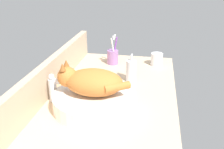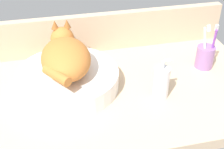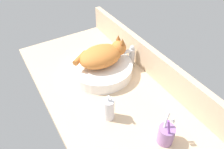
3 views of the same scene
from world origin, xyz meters
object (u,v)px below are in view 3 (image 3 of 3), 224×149
Objects in this scene: faucet at (130,55)px; toothbrush_cup at (166,134)px; sink_basin at (101,68)px; soap_dispenser at (109,109)px; cat at (103,55)px.

toothbrush_cup reaches higher than faucet.
faucet is at bearing 84.38° from sink_basin.
sink_basin is at bearing -178.33° from toothbrush_cup.
cat is at bearing 155.42° from soap_dispenser.
cat is 34.31cm from soap_dispenser.
faucet is 0.91× the size of soap_dispenser.
soap_dispenser is at bearing -148.97° from toothbrush_cup.
cat is 1.73× the size of toothbrush_cup.
cat is at bearing -96.28° from faucet.
cat reaches higher than soap_dispenser.
faucet is at bearing 83.72° from cat.
cat is 2.17× the size of soap_dispenser.
soap_dispenser is (30.63, -14.01, -6.50)cm from cat.
toothbrush_cup reaches higher than sink_basin.
soap_dispenser is (30.56, -12.65, 2.60)cm from sink_basin.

